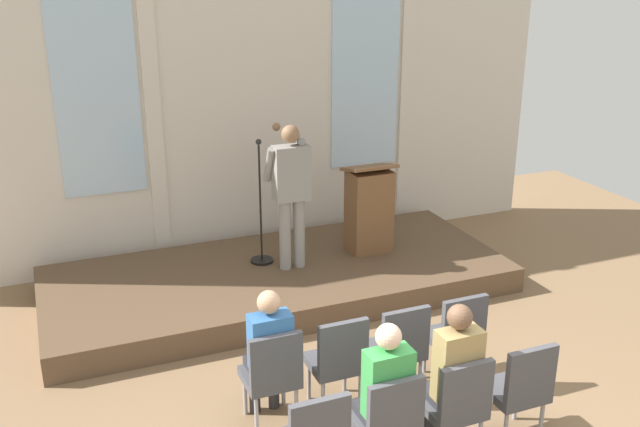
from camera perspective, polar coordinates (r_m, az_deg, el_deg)
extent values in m
cube|color=silver|center=(9.50, -6.46, 9.89)|extent=(8.91, 0.10, 4.52)
cube|color=silver|center=(9.11, -17.35, 9.31)|extent=(1.00, 0.04, 2.59)
cube|color=silver|center=(9.21, -13.24, 9.19)|extent=(0.20, 0.08, 4.52)
cube|color=silver|center=(10.05, 3.61, 11.06)|extent=(1.00, 0.04, 2.59)
cube|color=silver|center=(10.37, 6.89, 10.70)|extent=(0.20, 0.08, 4.52)
cube|color=brown|center=(8.79, -3.31, -5.24)|extent=(5.51, 2.30, 0.31)
cylinder|color=gray|center=(8.55, -2.80, -1.69)|extent=(0.14, 0.14, 0.87)
cylinder|color=gray|center=(8.61, -1.67, -1.53)|extent=(0.14, 0.14, 0.87)
cube|color=gray|center=(8.34, -2.30, 3.24)|extent=(0.42, 0.22, 0.65)
cube|color=#B28C19|center=(8.42, -2.57, 3.96)|extent=(0.06, 0.01, 0.39)
sphere|color=#8C6647|center=(8.23, -2.36, 6.33)|extent=(0.21, 0.21, 0.21)
cylinder|color=gray|center=(8.31, -4.06, 3.90)|extent=(0.09, 0.28, 0.45)
cylinder|color=gray|center=(8.42, -1.66, 5.79)|extent=(0.15, 0.36, 0.15)
cylinder|color=gray|center=(8.51, -2.28, 6.16)|extent=(0.11, 0.34, 0.15)
sphere|color=#8C6647|center=(8.71, -3.49, 6.89)|extent=(0.10, 0.10, 0.10)
cylinder|color=black|center=(8.91, -4.63, -3.73)|extent=(0.28, 0.28, 0.03)
cylinder|color=black|center=(8.65, -4.76, 0.77)|extent=(0.02, 0.02, 1.45)
sphere|color=#262626|center=(8.43, -4.91, 5.69)|extent=(0.07, 0.07, 0.07)
cube|color=brown|center=(9.08, 3.91, 0.20)|extent=(0.52, 0.40, 1.05)
cube|color=brown|center=(8.93, 3.94, 3.66)|extent=(0.60, 0.48, 0.14)
cylinder|color=#99999E|center=(6.69, -2.93, -13.53)|extent=(0.04, 0.04, 0.40)
cylinder|color=#99999E|center=(6.60, -5.97, -14.12)|extent=(0.04, 0.04, 0.40)
cylinder|color=#99999E|center=(6.42, -1.89, -15.08)|extent=(0.04, 0.04, 0.40)
cylinder|color=#99999E|center=(6.33, -5.07, -15.73)|extent=(0.04, 0.04, 0.40)
cube|color=#47474C|center=(6.37, -4.02, -12.82)|extent=(0.46, 0.44, 0.08)
cube|color=#47474C|center=(6.08, -3.50, -11.58)|extent=(0.46, 0.06, 0.46)
cylinder|color=#2D2D33|center=(6.62, -5.24, -13.78)|extent=(0.10, 0.10, 0.44)
cylinder|color=#2D2D33|center=(6.66, -3.71, -13.49)|extent=(0.10, 0.10, 0.44)
cube|color=#2D2D33|center=(6.39, -4.20, -12.09)|extent=(0.34, 0.36, 0.12)
cube|color=#3366A5|center=(6.14, -3.95, -10.13)|extent=(0.36, 0.20, 0.50)
sphere|color=tan|center=(5.99, -4.09, -7.04)|extent=(0.20, 0.20, 0.20)
cylinder|color=#99999E|center=(6.87, 1.98, -12.49)|extent=(0.04, 0.04, 0.40)
cylinder|color=#99999E|center=(6.76, -0.89, -13.10)|extent=(0.04, 0.04, 0.40)
cylinder|color=#99999E|center=(6.62, 3.21, -13.93)|extent=(0.04, 0.04, 0.40)
cylinder|color=#99999E|center=(6.49, 0.24, -14.61)|extent=(0.04, 0.04, 0.40)
cube|color=#47474C|center=(6.55, 1.15, -11.77)|extent=(0.46, 0.44, 0.08)
cube|color=#47474C|center=(6.27, 1.86, -10.50)|extent=(0.46, 0.06, 0.46)
cylinder|color=#99999E|center=(7.11, 6.56, -11.43)|extent=(0.04, 0.04, 0.40)
cylinder|color=#99999E|center=(6.97, 3.89, -12.05)|extent=(0.04, 0.04, 0.40)
cylinder|color=#99999E|center=(6.86, 7.94, -12.76)|extent=(0.04, 0.04, 0.40)
cylinder|color=#99999E|center=(6.71, 5.19, -13.45)|extent=(0.04, 0.04, 0.40)
cube|color=#47474C|center=(6.78, 5.97, -10.69)|extent=(0.46, 0.44, 0.08)
cube|color=#47474C|center=(6.51, 6.84, -9.42)|extent=(0.46, 0.06, 0.46)
cylinder|color=#99999E|center=(7.39, 10.79, -10.38)|extent=(0.04, 0.04, 0.40)
cylinder|color=#99999E|center=(7.22, 8.33, -11.00)|extent=(0.04, 0.04, 0.40)
cylinder|color=#99999E|center=(7.15, 12.27, -11.60)|extent=(0.04, 0.04, 0.40)
cylinder|color=#99999E|center=(6.97, 9.75, -12.28)|extent=(0.04, 0.04, 0.40)
cube|color=#47474C|center=(7.06, 10.41, -9.63)|extent=(0.46, 0.44, 0.08)
cube|color=#47474C|center=(6.79, 11.40, -8.35)|extent=(0.46, 0.06, 0.46)
cube|color=#47474C|center=(5.32, 0.01, -16.63)|extent=(0.46, 0.06, 0.46)
cube|color=#47474C|center=(5.83, 5.06, -16.34)|extent=(0.46, 0.44, 0.08)
cube|color=#47474C|center=(5.54, 6.07, -15.13)|extent=(0.46, 0.06, 0.46)
cube|color=#2D2D33|center=(5.84, 4.80, -15.55)|extent=(0.34, 0.36, 0.12)
cube|color=green|center=(5.57, 5.43, -13.29)|extent=(0.36, 0.20, 0.56)
sphere|color=beige|center=(5.38, 5.46, -9.70)|extent=(0.20, 0.20, 0.20)
cylinder|color=#99999E|center=(6.42, 10.81, -15.46)|extent=(0.04, 0.04, 0.40)
cylinder|color=#99999E|center=(6.26, 7.91, -16.31)|extent=(0.04, 0.04, 0.40)
cube|color=#47474C|center=(6.09, 10.36, -14.87)|extent=(0.46, 0.44, 0.08)
cube|color=#47474C|center=(5.81, 11.54, -13.62)|extent=(0.46, 0.06, 0.46)
cylinder|color=#2D2D33|center=(6.29, 8.61, -15.90)|extent=(0.10, 0.10, 0.44)
cylinder|color=#2D2D33|center=(6.38, 10.06, -15.48)|extent=(0.10, 0.10, 0.44)
cube|color=#2D2D33|center=(6.09, 10.09, -14.12)|extent=(0.34, 0.36, 0.12)
cube|color=#997F4C|center=(5.82, 10.88, -11.72)|extent=(0.36, 0.20, 0.60)
sphere|color=brown|center=(5.64, 11.04, -8.07)|extent=(0.20, 0.20, 0.20)
cylinder|color=#99999E|center=(6.73, 15.32, -14.06)|extent=(0.04, 0.04, 0.40)
cylinder|color=#99999E|center=(6.54, 12.71, -14.88)|extent=(0.04, 0.04, 0.40)
cylinder|color=#99999E|center=(6.51, 17.16, -15.50)|extent=(0.04, 0.04, 0.40)
cube|color=#47474C|center=(6.39, 15.12, -13.43)|extent=(0.46, 0.44, 0.08)
cube|color=#47474C|center=(6.13, 16.42, -12.16)|extent=(0.46, 0.06, 0.46)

